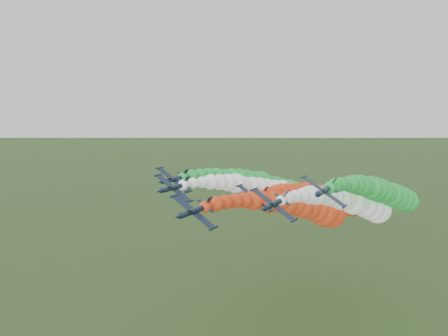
{
  "coord_description": "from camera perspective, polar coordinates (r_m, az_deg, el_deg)",
  "views": [
    {
      "loc": [
        42.12,
        -84.65,
        62.72
      ],
      "look_at": [
        -2.69,
        -3.41,
        50.4
      ],
      "focal_mm": 35.0,
      "sensor_mm": 36.0,
      "label": 1
    }
  ],
  "objects": [
    {
      "name": "jet_inner_right",
      "position": [
        132.59,
        16.94,
        -4.48
      ],
      "size": [
        18.2,
        74.55,
        20.21
      ],
      "rotation": [
        0.0,
        0.55,
        0.0
      ],
      "color": "#111F35",
      "rests_on": "ground"
    },
    {
      "name": "jet_inner_left",
      "position": [
        140.56,
        6.95,
        -3.13
      ],
      "size": [
        18.06,
        74.42,
        20.07
      ],
      "rotation": [
        0.0,
        0.55,
        0.0
      ],
      "color": "#111F35",
      "rests_on": "ground"
    },
    {
      "name": "jet_lead",
      "position": [
        126.03,
        10.63,
        -5.22
      ],
      "size": [
        18.23,
        74.58,
        20.24
      ],
      "rotation": [
        0.0,
        0.55,
        0.0
      ],
      "color": "#111F35",
      "rests_on": "ground"
    },
    {
      "name": "jet_trail",
      "position": [
        149.25,
        13.75,
        -3.9
      ],
      "size": [
        18.23,
        74.58,
        20.24
      ],
      "rotation": [
        0.0,
        0.55,
        0.0
      ],
      "color": "#111F35",
      "rests_on": "ground"
    },
    {
      "name": "jet_outer_left",
      "position": [
        147.47,
        5.63,
        -2.18
      ],
      "size": [
        17.73,
        74.08,
        19.74
      ],
      "rotation": [
        0.0,
        0.55,
        0.0
      ],
      "color": "#111F35",
      "rests_on": "ground"
    },
    {
      "name": "jet_outer_right",
      "position": [
        135.64,
        20.33,
        -3.12
      ],
      "size": [
        17.54,
        73.89,
        19.54
      ],
      "rotation": [
        0.0,
        0.55,
        0.0
      ],
      "color": "#111F35",
      "rests_on": "ground"
    }
  ]
}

